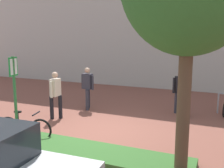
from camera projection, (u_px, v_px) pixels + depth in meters
ground_plane at (100, 132)px, 8.44m from camera, size 60.00×60.00×0.00m
planter_strip at (59, 146)px, 7.17m from camera, size 7.00×1.10×0.16m
parking_sign_post at (14, 87)px, 7.45m from camera, size 0.08×0.36×2.43m
bike_at_sign at (25, 128)px, 7.81m from camera, size 1.66×0.48×0.86m
bollard_steel at (187, 106)px, 9.93m from camera, size 0.16×0.16×0.90m
person_shirt_white at (55, 92)px, 9.69m from camera, size 0.38×0.61×1.72m
person_suited_dark at (180, 89)px, 10.26m from camera, size 0.55×0.40×1.72m
person_suited_navy at (88, 86)px, 10.97m from camera, size 0.60×0.47×1.72m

